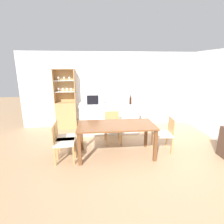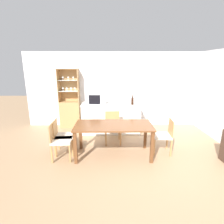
{
  "view_description": "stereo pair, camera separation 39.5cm",
  "coord_description": "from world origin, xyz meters",
  "px_view_note": "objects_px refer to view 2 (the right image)",
  "views": [
    {
      "loc": [
        -0.93,
        -3.43,
        2.11
      ],
      "look_at": [
        -0.46,
        1.13,
        0.88
      ],
      "focal_mm": 28.0,
      "sensor_mm": 36.0,
      "label": 1
    },
    {
      "loc": [
        -0.53,
        -3.46,
        2.11
      ],
      "look_at": [
        -0.46,
        1.13,
        0.88
      ],
      "focal_mm": 28.0,
      "sensor_mm": 36.0,
      "label": 2
    }
  ],
  "objects_px": {
    "dining_chair_side_left_far": "(63,136)",
    "dining_chair_side_right_far": "(163,135)",
    "dining_chair_side_left_near": "(60,140)",
    "display_cabinet": "(70,110)",
    "microwave": "(97,99)",
    "dining_table": "(113,129)",
    "dining_chair_head_far": "(113,127)",
    "wine_bottle": "(132,101)"
  },
  "relations": [
    {
      "from": "display_cabinet",
      "to": "dining_table",
      "type": "relative_size",
      "value": 1.12
    },
    {
      "from": "dining_chair_side_right_far",
      "to": "dining_chair_head_far",
      "type": "bearing_deg",
      "value": 67.35
    },
    {
      "from": "microwave",
      "to": "dining_chair_head_far",
      "type": "bearing_deg",
      "value": -59.55
    },
    {
      "from": "dining_chair_side_left_near",
      "to": "microwave",
      "type": "relative_size",
      "value": 1.61
    },
    {
      "from": "dining_chair_side_left_near",
      "to": "dining_chair_side_left_far",
      "type": "bearing_deg",
      "value": 176.94
    },
    {
      "from": "display_cabinet",
      "to": "microwave",
      "type": "distance_m",
      "value": 1.22
    },
    {
      "from": "dining_chair_side_left_far",
      "to": "dining_chair_side_left_near",
      "type": "bearing_deg",
      "value": -3.9
    },
    {
      "from": "dining_table",
      "to": "dining_chair_side_left_near",
      "type": "xyz_separation_m",
      "value": [
        -1.23,
        -0.13,
        -0.22
      ]
    },
    {
      "from": "dining_table",
      "to": "dining_chair_side_left_near",
      "type": "height_order",
      "value": "dining_chair_side_left_near"
    },
    {
      "from": "dining_chair_head_far",
      "to": "dining_chair_side_left_far",
      "type": "xyz_separation_m",
      "value": [
        -1.23,
        -0.63,
        0.0
      ]
    },
    {
      "from": "dining_table",
      "to": "dining_chair_side_left_near",
      "type": "distance_m",
      "value": 1.25
    },
    {
      "from": "dining_table",
      "to": "dining_chair_side_left_far",
      "type": "height_order",
      "value": "dining_chair_side_left_far"
    },
    {
      "from": "display_cabinet",
      "to": "wine_bottle",
      "type": "height_order",
      "value": "display_cabinet"
    },
    {
      "from": "dining_table",
      "to": "dining_chair_side_right_far",
      "type": "bearing_deg",
      "value": 5.74
    },
    {
      "from": "dining_chair_side_left_far",
      "to": "wine_bottle",
      "type": "bearing_deg",
      "value": 120.14
    },
    {
      "from": "dining_chair_head_far",
      "to": "wine_bottle",
      "type": "height_order",
      "value": "wine_bottle"
    },
    {
      "from": "display_cabinet",
      "to": "microwave",
      "type": "relative_size",
      "value": 3.78
    },
    {
      "from": "display_cabinet",
      "to": "dining_chair_side_right_far",
      "type": "xyz_separation_m",
      "value": [
        2.68,
        -1.94,
        -0.16
      ]
    },
    {
      "from": "wine_bottle",
      "to": "microwave",
      "type": "bearing_deg",
      "value": 170.49
    },
    {
      "from": "display_cabinet",
      "to": "microwave",
      "type": "bearing_deg",
      "value": -27.63
    },
    {
      "from": "microwave",
      "to": "dining_chair_side_left_far",
      "type": "bearing_deg",
      "value": -118.17
    },
    {
      "from": "dining_chair_side_left_far",
      "to": "dining_chair_side_left_near",
      "type": "relative_size",
      "value": 1.0
    },
    {
      "from": "dining_table",
      "to": "wine_bottle",
      "type": "xyz_separation_m",
      "value": [
        0.61,
        1.36,
        0.39
      ]
    },
    {
      "from": "display_cabinet",
      "to": "dining_chair_side_left_near",
      "type": "bearing_deg",
      "value": -84.1
    },
    {
      "from": "dining_table",
      "to": "dining_chair_side_right_far",
      "type": "height_order",
      "value": "dining_chair_side_right_far"
    },
    {
      "from": "microwave",
      "to": "wine_bottle",
      "type": "height_order",
      "value": "microwave"
    },
    {
      "from": "dining_chair_side_left_near",
      "to": "display_cabinet",
      "type": "bearing_deg",
      "value": -177.15
    },
    {
      "from": "display_cabinet",
      "to": "dining_chair_head_far",
      "type": "distance_m",
      "value": 1.96
    },
    {
      "from": "dining_chair_head_far",
      "to": "dining_chair_side_left_near",
      "type": "xyz_separation_m",
      "value": [
        -1.23,
        -0.88,
        0.0
      ]
    },
    {
      "from": "dining_chair_side_left_near",
      "to": "wine_bottle",
      "type": "height_order",
      "value": "wine_bottle"
    },
    {
      "from": "microwave",
      "to": "dining_chair_side_left_near",
      "type": "bearing_deg",
      "value": -114.45
    },
    {
      "from": "dining_chair_head_far",
      "to": "dining_chair_side_left_near",
      "type": "bearing_deg",
      "value": 33.07
    },
    {
      "from": "dining_chair_side_left_near",
      "to": "dining_chair_side_right_far",
      "type": "bearing_deg",
      "value": 92.81
    },
    {
      "from": "microwave",
      "to": "display_cabinet",
      "type": "bearing_deg",
      "value": 152.37
    },
    {
      "from": "dining_chair_side_right_far",
      "to": "dining_chair_side_left_far",
      "type": "distance_m",
      "value": 2.46
    },
    {
      "from": "dining_chair_side_left_far",
      "to": "dining_table",
      "type": "bearing_deg",
      "value": 80.36
    },
    {
      "from": "dining_chair_side_left_far",
      "to": "dining_chair_side_left_near",
      "type": "xyz_separation_m",
      "value": [
        -0.0,
        -0.25,
        0.0
      ]
    },
    {
      "from": "dining_table",
      "to": "dining_chair_side_left_far",
      "type": "bearing_deg",
      "value": 174.24
    },
    {
      "from": "display_cabinet",
      "to": "dining_chair_side_right_far",
      "type": "height_order",
      "value": "display_cabinet"
    },
    {
      "from": "dining_chair_side_right_far",
      "to": "display_cabinet",
      "type": "bearing_deg",
      "value": 58.65
    },
    {
      "from": "dining_table",
      "to": "dining_chair_side_right_far",
      "type": "relative_size",
      "value": 2.1
    },
    {
      "from": "dining_chair_side_left_far",
      "to": "dining_chair_side_right_far",
      "type": "bearing_deg",
      "value": 86.1
    }
  ]
}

